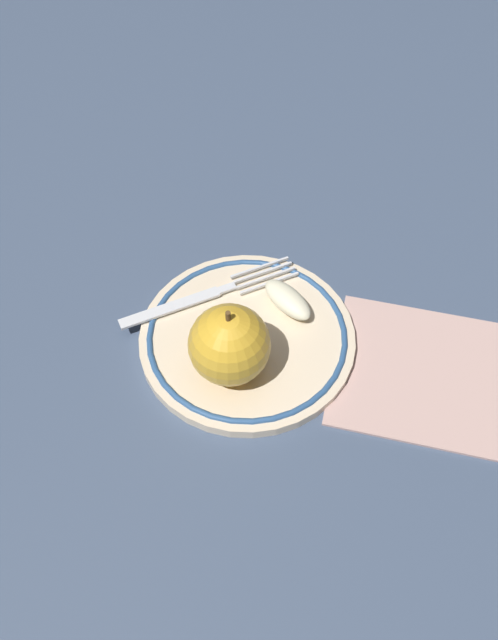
% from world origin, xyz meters
% --- Properties ---
extents(ground_plane, '(2.00, 2.00, 0.00)m').
position_xyz_m(ground_plane, '(0.00, 0.00, 0.00)').
color(ground_plane, '#3E4D66').
extents(plate, '(0.21, 0.21, 0.01)m').
position_xyz_m(plate, '(-0.02, 0.00, 0.01)').
color(plate, beige).
rests_on(plate, ground_plane).
extents(apple_red_whole, '(0.07, 0.07, 0.08)m').
position_xyz_m(apple_red_whole, '(0.02, -0.03, 0.05)').
color(apple_red_whole, gold).
rests_on(apple_red_whole, plate).
extents(apple_slice_front, '(0.07, 0.05, 0.02)m').
position_xyz_m(apple_slice_front, '(-0.04, 0.05, 0.02)').
color(apple_slice_front, beige).
rests_on(apple_slice_front, plate).
extents(fork, '(0.05, 0.19, 0.00)m').
position_xyz_m(fork, '(-0.07, -0.03, 0.02)').
color(fork, silver).
rests_on(fork, plate).
extents(napkin_folded, '(0.21, 0.21, 0.01)m').
position_xyz_m(napkin_folded, '(0.06, 0.15, 0.00)').
color(napkin_folded, '#C39D94').
rests_on(napkin_folded, ground_plane).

